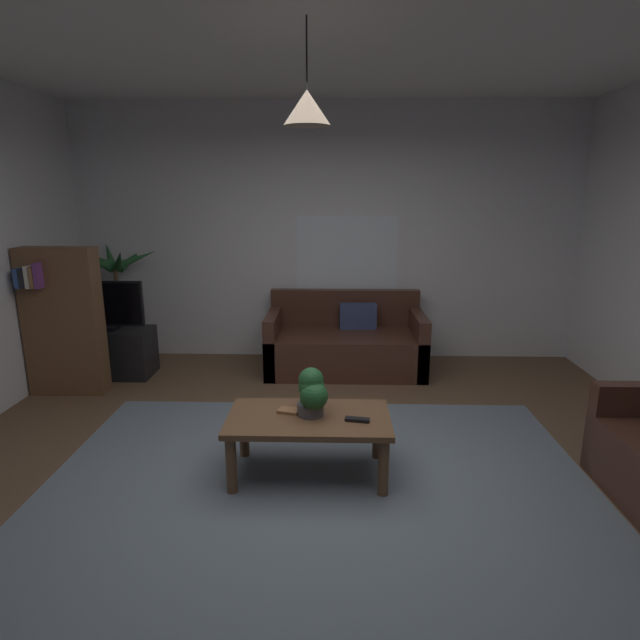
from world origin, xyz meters
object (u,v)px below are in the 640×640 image
(book_on_table_0, at_px, (289,411))
(remote_on_table_0, at_px, (357,420))
(pendant_lamp, at_px, (307,108))
(potted_palm_corner, at_px, (119,306))
(coffee_table, at_px, (309,425))
(tv_stand, at_px, (109,352))
(tv, at_px, (103,305))
(bookshelf_corner, at_px, (63,321))
(potted_plant_on_table, at_px, (312,391))
(couch_under_window, at_px, (345,345))

(book_on_table_0, xyz_separation_m, remote_on_table_0, (0.46, -0.13, 0.00))
(pendant_lamp, bearing_deg, potted_palm_corner, 133.16)
(coffee_table, bearing_deg, remote_on_table_0, -12.49)
(tv_stand, relative_size, pendant_lamp, 1.55)
(tv_stand, bearing_deg, tv, -90.00)
(book_on_table_0, bearing_deg, tv_stand, 137.82)
(pendant_lamp, bearing_deg, coffee_table, -90.00)
(potted_palm_corner, bearing_deg, tv, -83.39)
(remote_on_table_0, distance_m, potted_palm_corner, 3.58)
(remote_on_table_0, bearing_deg, bookshelf_corner, 71.30)
(bookshelf_corner, bearing_deg, tv_stand, 69.20)
(coffee_table, bearing_deg, tv, 139.14)
(tv_stand, bearing_deg, bookshelf_corner, -110.80)
(book_on_table_0, distance_m, potted_palm_corner, 3.16)
(potted_plant_on_table, xyz_separation_m, tv_stand, (-2.22, 1.90, -0.35))
(tv_stand, bearing_deg, potted_palm_corner, 96.91)
(tv_stand, bearing_deg, couch_under_window, 5.87)
(coffee_table, relative_size, potted_palm_corner, 0.79)
(book_on_table_0, bearing_deg, potted_plant_on_table, -12.14)
(tv, bearing_deg, potted_palm_corner, 96.61)
(book_on_table_0, height_order, potted_palm_corner, potted_palm_corner)
(remote_on_table_0, bearing_deg, coffee_table, 87.92)
(couch_under_window, xyz_separation_m, potted_palm_corner, (-2.54, 0.23, 0.37))
(couch_under_window, distance_m, potted_plant_on_table, 2.19)
(bookshelf_corner, bearing_deg, potted_plant_on_table, -30.42)
(couch_under_window, height_order, pendant_lamp, pendant_lamp)
(coffee_table, distance_m, remote_on_table_0, 0.34)
(couch_under_window, bearing_deg, coffee_table, -97.61)
(couch_under_window, bearing_deg, tv, -173.64)
(book_on_table_0, xyz_separation_m, bookshelf_corner, (-2.24, 1.38, 0.27))
(potted_palm_corner, height_order, pendant_lamp, pendant_lamp)
(tv, bearing_deg, pendant_lamp, -40.86)
(couch_under_window, height_order, remote_on_table_0, couch_under_window)
(coffee_table, relative_size, pendant_lamp, 1.87)
(coffee_table, bearing_deg, potted_palm_corner, 133.16)
(couch_under_window, relative_size, tv_stand, 1.85)
(book_on_table_0, relative_size, potted_palm_corner, 0.10)
(coffee_table, xyz_separation_m, bookshelf_corner, (-2.38, 1.43, 0.35))
(bookshelf_corner, bearing_deg, remote_on_table_0, -29.11)
(potted_plant_on_table, relative_size, pendant_lamp, 0.56)
(coffee_table, relative_size, bookshelf_corner, 0.78)
(coffee_table, distance_m, tv, 2.93)
(pendant_lamp, bearing_deg, bookshelf_corner, 148.95)
(tv_stand, distance_m, potted_palm_corner, 0.62)
(remote_on_table_0, distance_m, potted_plant_on_table, 0.35)
(couch_under_window, distance_m, pendant_lamp, 3.03)
(remote_on_table_0, relative_size, pendant_lamp, 0.27)
(remote_on_table_0, xyz_separation_m, potted_plant_on_table, (-0.30, 0.09, 0.16))
(couch_under_window, bearing_deg, bookshelf_corner, -164.46)
(couch_under_window, bearing_deg, remote_on_table_0, -89.21)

